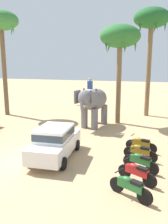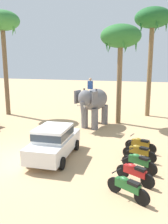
% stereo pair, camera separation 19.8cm
% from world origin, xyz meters
% --- Properties ---
extents(ground_plane, '(120.00, 120.00, 0.00)m').
position_xyz_m(ground_plane, '(0.00, 0.00, 0.00)').
color(ground_plane, tan).
extents(car_sedan_foreground, '(2.20, 4.26, 1.70)m').
position_xyz_m(car_sedan_foreground, '(1.17, 0.87, 0.93)').
color(car_sedan_foreground, white).
rests_on(car_sedan_foreground, ground).
extents(elephant_with_mahout, '(2.11, 3.99, 3.88)m').
position_xyz_m(elephant_with_mahout, '(1.24, 7.55, 1.99)').
color(elephant_with_mahout, slate).
rests_on(elephant_with_mahout, ground).
extents(motorcycle_nearest_camera, '(1.67, 0.90, 0.94)m').
position_xyz_m(motorcycle_nearest_camera, '(5.42, -1.62, 0.46)').
color(motorcycle_nearest_camera, black).
rests_on(motorcycle_nearest_camera, ground).
extents(motorcycle_second_in_row, '(1.67, 0.90, 0.94)m').
position_xyz_m(motorcycle_second_in_row, '(5.51, -0.39, 0.46)').
color(motorcycle_second_in_row, black).
rests_on(motorcycle_second_in_row, ground).
extents(motorcycle_mid_row, '(1.69, 0.87, 0.94)m').
position_xyz_m(motorcycle_mid_row, '(5.56, 0.76, 0.46)').
color(motorcycle_mid_row, black).
rests_on(motorcycle_mid_row, ground).
extents(motorcycle_fourth_in_row, '(1.76, 0.69, 0.94)m').
position_xyz_m(motorcycle_fourth_in_row, '(5.43, 1.99, 0.46)').
color(motorcycle_fourth_in_row, black).
rests_on(motorcycle_fourth_in_row, ground).
extents(motorcycle_far_in_row, '(1.77, 0.66, 0.94)m').
position_xyz_m(motorcycle_far_in_row, '(5.36, 3.20, 0.46)').
color(motorcycle_far_in_row, black).
rests_on(motorcycle_far_in_row, ground).
extents(palm_tree_behind_elephant, '(3.20, 3.20, 9.75)m').
position_xyz_m(palm_tree_behind_elephant, '(-8.13, 9.05, 8.49)').
color(palm_tree_behind_elephant, brown).
rests_on(palm_tree_behind_elephant, ground).
extents(palm_tree_near_hut, '(3.20, 3.20, 7.94)m').
position_xyz_m(palm_tree_near_hut, '(2.88, 9.25, 6.82)').
color(palm_tree_near_hut, brown).
rests_on(palm_tree_near_hut, ground).
extents(palm_tree_left_of_road, '(3.20, 3.20, 9.86)m').
position_xyz_m(palm_tree_left_of_road, '(4.96, 13.09, 8.59)').
color(palm_tree_left_of_road, brown).
rests_on(palm_tree_left_of_road, ground).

